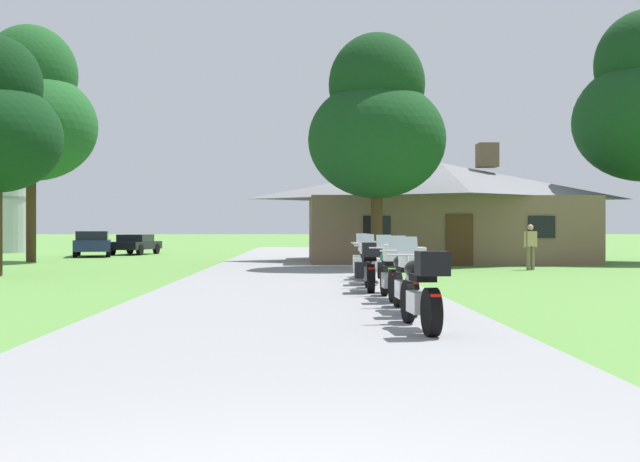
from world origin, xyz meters
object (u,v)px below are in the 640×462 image
at_px(motorcycle_black_nearest_to_camera, 421,290).
at_px(tree_left_far, 31,111).
at_px(parked_black_sedan_far_left, 135,244).
at_px(bystander_tan_shirt_near_lodge, 530,245).
at_px(parked_navy_suv_far_left, 93,242).
at_px(motorcycle_white_farthest_in_row, 365,259).
at_px(tree_by_lodge_front, 377,124).
at_px(motorcycle_black_second_in_row, 406,279).
at_px(motorcycle_red_fifth_in_row, 367,263).
at_px(motorcycle_silver_fourth_in_row, 370,267).
at_px(motorcycle_green_third_in_row, 390,272).
at_px(metal_silo_distant, 6,191).

relative_size(motorcycle_black_nearest_to_camera, tree_left_far, 0.19).
distance_m(tree_left_far, parked_black_sedan_far_left, 12.42).
distance_m(bystander_tan_shirt_near_lodge, tree_left_far, 22.75).
distance_m(tree_left_far, parked_navy_suv_far_left, 9.38).
xyz_separation_m(motorcycle_white_farthest_in_row, tree_by_lodge_front, (0.99, 6.19, 4.82)).
height_order(motorcycle_black_second_in_row, motorcycle_white_farthest_in_row, same).
bearing_deg(parked_navy_suv_far_left, motorcycle_white_farthest_in_row, -69.22).
height_order(motorcycle_red_fifth_in_row, parked_black_sedan_far_left, motorcycle_red_fifth_in_row).
xyz_separation_m(motorcycle_black_second_in_row, motorcycle_silver_fourth_in_row, (-0.20, 4.43, -0.01)).
bearing_deg(motorcycle_green_third_in_row, motorcycle_red_fifth_in_row, 89.83).
bearing_deg(motorcycle_silver_fourth_in_row, motorcycle_green_third_in_row, -82.08).
distance_m(bystander_tan_shirt_near_lodge, parked_black_sedan_far_left, 25.51).
height_order(motorcycle_black_second_in_row, metal_silo_distant, metal_silo_distant).
height_order(motorcycle_black_nearest_to_camera, motorcycle_black_second_in_row, same).
xyz_separation_m(motorcycle_green_third_in_row, metal_silo_distant, (-20.98, 34.32, 3.37)).
bearing_deg(tree_by_lodge_front, metal_silo_distant, 135.72).
distance_m(motorcycle_black_second_in_row, motorcycle_white_farthest_in_row, 8.98).
distance_m(tree_by_lodge_front, parked_navy_suv_far_left, 20.29).
distance_m(motorcycle_white_farthest_in_row, metal_silo_distant, 34.94).
distance_m(bystander_tan_shirt_near_lodge, metal_silo_distant, 35.57).
relative_size(motorcycle_red_fifth_in_row, tree_left_far, 0.19).
height_order(motorcycle_silver_fourth_in_row, motorcycle_white_farthest_in_row, same).
distance_m(motorcycle_green_third_in_row, motorcycle_white_farthest_in_row, 6.64).
bearing_deg(parked_black_sedan_far_left, motorcycle_black_second_in_row, -59.94).
bearing_deg(motorcycle_white_farthest_in_row, bystander_tan_shirt_near_lodge, 39.48).
height_order(motorcycle_black_second_in_row, motorcycle_green_third_in_row, same).
bearing_deg(bystander_tan_shirt_near_lodge, motorcycle_green_third_in_row, 44.33).
xyz_separation_m(motorcycle_red_fifth_in_row, motorcycle_white_farthest_in_row, (0.13, 2.15, 0.00)).
relative_size(motorcycle_silver_fourth_in_row, motorcycle_white_farthest_in_row, 1.00).
bearing_deg(motorcycle_black_nearest_to_camera, motorcycle_silver_fourth_in_row, 86.64).
distance_m(motorcycle_silver_fourth_in_row, parked_black_sedan_far_left, 30.06).
relative_size(motorcycle_white_farthest_in_row, metal_silo_distant, 0.26).
distance_m(motorcycle_black_nearest_to_camera, tree_by_lodge_front, 18.17).
distance_m(motorcycle_black_second_in_row, parked_black_sedan_far_left, 34.27).
height_order(motorcycle_silver_fourth_in_row, motorcycle_red_fifth_in_row, same).
relative_size(motorcycle_white_farthest_in_row, tree_left_far, 0.19).
xyz_separation_m(bystander_tan_shirt_near_lodge, metal_silo_distant, (-27.59, 22.25, 3.06)).
relative_size(motorcycle_black_nearest_to_camera, metal_silo_distant, 0.26).
xyz_separation_m(motorcycle_white_farthest_in_row, bystander_tan_shirt_near_lodge, (6.54, 5.43, 0.32)).
distance_m(motorcycle_green_third_in_row, bystander_tan_shirt_near_lodge, 13.77).
relative_size(bystander_tan_shirt_near_lodge, tree_by_lodge_front, 0.19).
height_order(motorcycle_black_nearest_to_camera, motorcycle_red_fifth_in_row, same).
bearing_deg(metal_silo_distant, parked_navy_suv_far_left, -45.25).
height_order(tree_left_far, parked_navy_suv_far_left, tree_left_far).
height_order(motorcycle_red_fifth_in_row, parked_navy_suv_far_left, parked_navy_suv_far_left).
bearing_deg(metal_silo_distant, tree_by_lodge_front, -44.28).
bearing_deg(motorcycle_silver_fourth_in_row, motorcycle_red_fifth_in_row, 88.86).
distance_m(metal_silo_distant, parked_black_sedan_far_left, 10.85).
distance_m(motorcycle_white_farthest_in_row, parked_navy_suv_far_left, 23.87).
distance_m(motorcycle_white_farthest_in_row, bystander_tan_shirt_near_lodge, 8.51).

